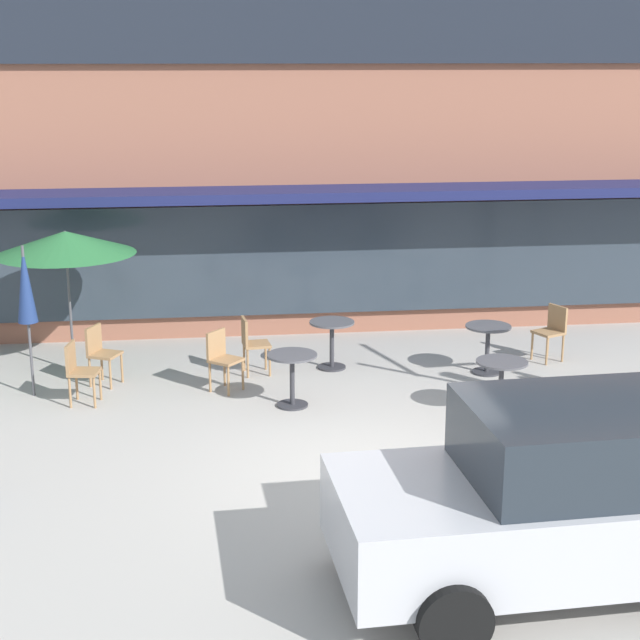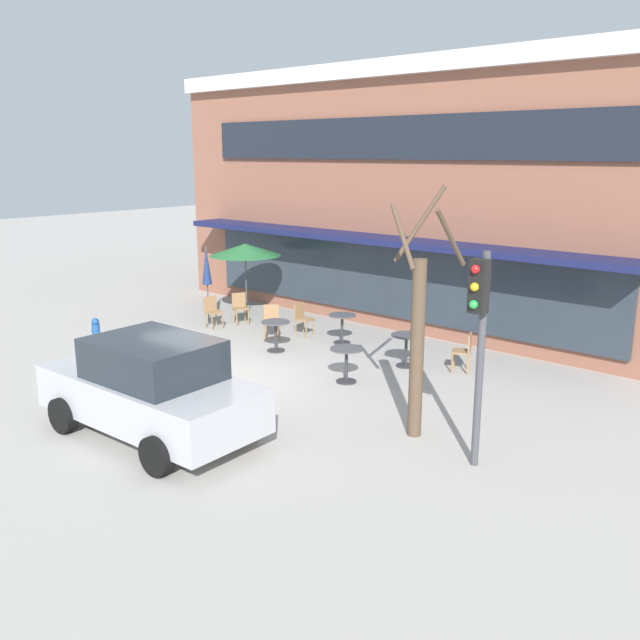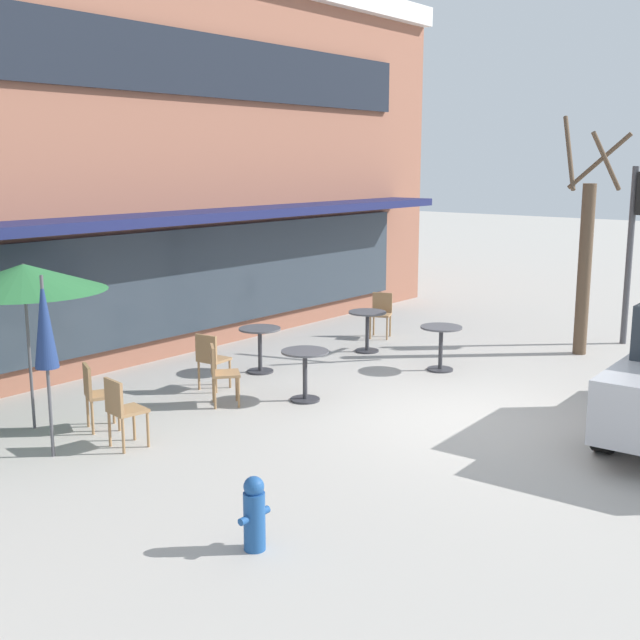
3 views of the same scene
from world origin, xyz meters
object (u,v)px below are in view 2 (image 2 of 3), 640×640
cafe_chair_0 (212,310)px  cafe_chair_3 (302,317)px  cafe_table_near_wall (276,331)px  cafe_chair_2 (465,349)px  fire_hydrant (96,331)px  cafe_table_mid_patio (406,345)px  street_tree (418,335)px  cafe_table_streetside (342,324)px  patio_umbrella_green_folded (245,250)px  patio_umbrella_cream_folded (207,266)px  parked_sedan (151,388)px  cafe_chair_1 (240,306)px  cafe_chair_4 (272,319)px  cafe_table_by_tree (346,359)px  traffic_light_pole (479,325)px

cafe_chair_0 → cafe_chair_3: (2.47, 1.04, 0.00)m
cafe_table_near_wall → cafe_chair_2: cafe_chair_2 is taller
cafe_chair_3 → fire_hydrant: 5.33m
cafe_table_mid_patio → street_tree: street_tree is taller
cafe_table_streetside → cafe_table_mid_patio: 2.40m
cafe_table_near_wall → cafe_chair_0: bearing=171.2°
cafe_table_streetside → patio_umbrella_green_folded: (-4.00, 0.37, 1.51)m
cafe_table_mid_patio → patio_umbrella_green_folded: 6.58m
cafe_table_near_wall → patio_umbrella_cream_folded: 3.93m
cafe_table_mid_patio → cafe_chair_3: (-3.60, 0.39, 0.01)m
cafe_chair_0 → parked_sedan: bearing=-47.9°
cafe_chair_1 → cafe_chair_3: same height
patio_umbrella_cream_folded → cafe_chair_3: bearing=10.7°
cafe_table_streetside → cafe_chair_4: 1.92m
cafe_table_streetside → cafe_table_by_tree: (2.01, -2.30, 0.00)m
parked_sedan → cafe_table_mid_patio: bearing=80.1°
cafe_table_mid_patio → cafe_chair_0: (-6.08, -0.64, 0.01)m
cafe_chair_2 → cafe_chair_3: 4.82m
cafe_chair_1 → cafe_chair_2: (7.07, 0.33, 0.00)m
patio_umbrella_green_folded → patio_umbrella_cream_folded: bearing=-111.6°
cafe_chair_2 → street_tree: bearing=-73.1°
cafe_table_streetside → patio_umbrella_cream_folded: (-4.44, -0.74, 1.11)m
cafe_table_streetside → cafe_table_mid_patio: (2.34, -0.54, 0.00)m
cafe_table_streetside → cafe_table_by_tree: size_ratio=1.00×
cafe_table_mid_patio → parked_sedan: size_ratio=0.18×
cafe_table_mid_patio → cafe_chair_2: size_ratio=0.85×
cafe_table_streetside → cafe_chair_0: cafe_chair_0 is taller
cafe_table_mid_patio → cafe_table_streetside: bearing=167.1°
cafe_table_near_wall → patio_umbrella_cream_folded: bearing=166.3°
cafe_chair_1 → cafe_chair_4: (1.78, -0.49, 0.00)m
cafe_table_near_wall → traffic_light_pole: 7.46m
patio_umbrella_cream_folded → traffic_light_pole: bearing=-17.9°
cafe_table_streetside → cafe_chair_1: (-3.51, -0.34, 0.01)m
patio_umbrella_cream_folded → street_tree: bearing=-17.9°
cafe_table_near_wall → fire_hydrant: (-3.86, -2.62, -0.16)m
cafe_table_mid_patio → cafe_chair_0: size_ratio=0.85×
cafe_chair_2 → cafe_chair_3: size_ratio=1.00×
patio_umbrella_green_folded → cafe_chair_3: size_ratio=2.47×
cafe_table_streetside → cafe_table_mid_patio: size_ratio=1.00×
cafe_table_streetside → fire_hydrant: size_ratio=1.08×
parked_sedan → traffic_light_pole: (4.77, 2.57, 1.42)m
cafe_table_mid_patio → traffic_light_pole: bearing=-44.3°
cafe_chair_3 → cafe_chair_4: (-0.47, -0.69, 0.00)m
street_tree → cafe_chair_0: bearing=163.4°
patio_umbrella_cream_folded → fire_hydrant: bearing=-93.2°
cafe_table_by_tree → cafe_chair_1: (-5.52, 1.95, 0.01)m
cafe_chair_2 → cafe_table_by_tree: bearing=-124.1°
cafe_table_by_tree → cafe_chair_2: cafe_chair_2 is taller
patio_umbrella_green_folded → parked_sedan: (5.26, -7.07, -1.14)m
cafe_table_by_tree → cafe_table_mid_patio: bearing=79.3°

